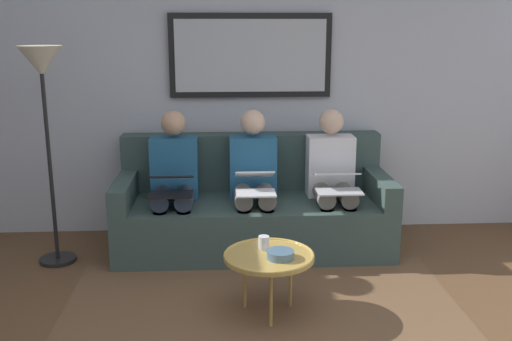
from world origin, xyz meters
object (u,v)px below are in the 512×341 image
object	(u,v)px
framed_mirror	(250,56)
cup	(264,243)
couch	(253,209)
coffee_table	(269,257)
laptop_white	(255,182)
person_middle	(254,177)
bowl	(280,255)
person_right	(174,178)
laptop_black	(171,185)
laptop_silver	(338,182)
person_left	(332,176)
standing_lamp	(43,86)

from	to	relation	value
framed_mirror	cup	world-z (taller)	framed_mirror
couch	coffee_table	world-z (taller)	couch
framed_mirror	laptop_white	size ratio (longest dim) A/B	3.73
person_middle	coffee_table	bearing A→B (deg)	91.75
bowl	person_middle	xyz separation A→B (m)	(0.10, -1.21, 0.18)
person_right	laptop_black	bearing A→B (deg)	90.00
person_middle	laptop_black	bearing A→B (deg)	21.14
laptop_silver	coffee_table	bearing A→B (deg)	56.12
person_left	cup	bearing A→B (deg)	59.19
couch	laptop_black	xyz separation A→B (m)	(0.64, 0.32, 0.31)
cup	person_left	xyz separation A→B (m)	(-0.63, -1.06, 0.16)
couch	framed_mirror	world-z (taller)	framed_mirror
bowl	person_right	size ratio (longest dim) A/B	0.15
framed_mirror	coffee_table	xyz separation A→B (m)	(-0.04, 1.61, -1.16)
bowl	standing_lamp	bearing A→B (deg)	-31.54
laptop_white	person_right	bearing A→B (deg)	-20.08
bowl	laptop_white	world-z (taller)	laptop_white
couch	framed_mirror	xyz separation A→B (m)	(0.00, -0.39, 1.24)
couch	standing_lamp	bearing A→B (deg)	9.80
laptop_white	person_right	size ratio (longest dim) A/B	0.32
couch	person_right	bearing A→B (deg)	6.13
person_right	standing_lamp	world-z (taller)	standing_lamp
laptop_silver	laptop_black	world-z (taller)	same
laptop_white	laptop_black	xyz separation A→B (m)	(0.64, 0.01, -0.00)
couch	laptop_black	bearing A→B (deg)	26.29
person_middle	standing_lamp	distance (m)	1.74
person_middle	laptop_white	bearing A→B (deg)	90.00
laptop_white	couch	bearing A→B (deg)	-90.00
couch	laptop_white	size ratio (longest dim) A/B	5.98
laptop_black	standing_lamp	world-z (taller)	standing_lamp
person_middle	person_right	size ratio (longest dim) A/B	1.00
person_middle	person_right	bearing A→B (deg)	0.00
couch	person_middle	world-z (taller)	person_middle
person_left	person_middle	bearing A→B (deg)	0.00
person_left	laptop_white	size ratio (longest dim) A/B	3.10
laptop_silver	standing_lamp	size ratio (longest dim) A/B	0.21
laptop_white	standing_lamp	size ratio (longest dim) A/B	0.22
person_middle	couch	bearing A→B (deg)	-90.00
laptop_black	person_left	bearing A→B (deg)	-169.06
couch	person_middle	xyz separation A→B (m)	(0.00, 0.07, 0.30)
person_middle	person_left	bearing A→B (deg)	180.00
person_right	person_left	bearing A→B (deg)	180.00
cup	coffee_table	bearing A→B (deg)	106.22
couch	bowl	distance (m)	1.29
bowl	person_left	size ratio (longest dim) A/B	0.15
laptop_silver	laptop_white	distance (m)	0.64
framed_mirror	person_middle	world-z (taller)	framed_mirror
coffee_table	laptop_white	xyz separation A→B (m)	(0.04, -0.91, 0.24)
framed_mirror	cup	xyz separation A→B (m)	(-0.01, 1.52, -1.10)
cup	laptop_white	world-z (taller)	laptop_white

